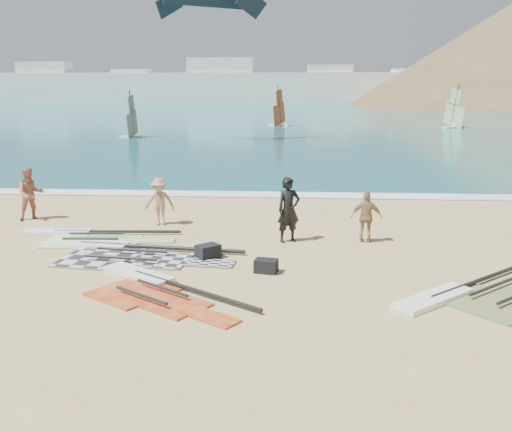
# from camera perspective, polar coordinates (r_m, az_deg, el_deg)

# --- Properties ---
(ground) EXTENTS (300.00, 300.00, 0.00)m
(ground) POSITION_cam_1_polar(r_m,az_deg,el_deg) (12.41, 1.97, -8.70)
(ground) COLOR tan
(ground) RESTS_ON ground
(sea) EXTENTS (300.00, 240.00, 0.06)m
(sea) POSITION_cam_1_polar(r_m,az_deg,el_deg) (143.61, 3.69, 11.06)
(sea) COLOR #0C4956
(sea) RESTS_ON ground
(surf_line) EXTENTS (300.00, 1.20, 0.04)m
(surf_line) POSITION_cam_1_polar(r_m,az_deg,el_deg) (24.27, 2.90, 2.04)
(surf_line) COLOR white
(surf_line) RESTS_ON ground
(far_town) EXTENTS (160.00, 8.00, 12.00)m
(far_town) POSITION_cam_1_polar(r_m,az_deg,el_deg) (162.33, -1.97, 12.88)
(far_town) COLOR white
(far_town) RESTS_ON ground
(rig_grey) EXTENTS (6.04, 2.73, 0.20)m
(rig_grey) POSITION_cam_1_polar(r_m,az_deg,el_deg) (16.36, -13.75, -3.50)
(rig_grey) COLOR #27282A
(rig_grey) RESTS_ON ground
(rig_green) EXTENTS (4.97, 1.99, 0.19)m
(rig_green) POSITION_cam_1_polar(r_m,az_deg,el_deg) (18.29, -16.86, -1.97)
(rig_green) COLOR #5EC722
(rig_green) RESTS_ON ground
(rig_orange) EXTENTS (4.73, 4.04, 0.20)m
(rig_orange) POSITION_cam_1_polar(r_m,az_deg,el_deg) (13.65, 21.31, -7.34)
(rig_orange) COLOR #F55908
(rig_orange) RESTS_ON ground
(rig_red) EXTENTS (4.17, 3.79, 0.19)m
(rig_red) POSITION_cam_1_polar(r_m,az_deg,el_deg) (13.37, -10.38, -7.07)
(rig_red) COLOR #B9051A
(rig_red) RESTS_ON ground
(gear_bag_near) EXTENTS (0.74, 0.73, 0.38)m
(gear_bag_near) POSITION_cam_1_polar(r_m,az_deg,el_deg) (15.47, -4.82, -3.57)
(gear_bag_near) COLOR black
(gear_bag_near) RESTS_ON ground
(gear_bag_far) EXTENTS (0.62, 0.49, 0.33)m
(gear_bag_far) POSITION_cam_1_polar(r_m,az_deg,el_deg) (14.30, 1.01, -5.01)
(gear_bag_far) COLOR black
(gear_bag_far) RESTS_ON ground
(person_wetsuit) EXTENTS (0.84, 0.73, 1.95)m
(person_wetsuit) POSITION_cam_1_polar(r_m,az_deg,el_deg) (16.91, 3.28, 0.62)
(person_wetsuit) COLOR black
(person_wetsuit) RESTS_ON ground
(beachgoer_left) EXTENTS (1.13, 1.08, 1.84)m
(beachgoer_left) POSITION_cam_1_polar(r_m,az_deg,el_deg) (21.16, -21.63, 2.07)
(beachgoer_left) COLOR #A6674C
(beachgoer_left) RESTS_ON ground
(beachgoer_mid) EXTENTS (1.06, 0.64, 1.59)m
(beachgoer_mid) POSITION_cam_1_polar(r_m,az_deg,el_deg) (19.23, -9.62, 1.41)
(beachgoer_mid) COLOR #A47859
(beachgoer_mid) RESTS_ON ground
(beachgoer_back) EXTENTS (0.95, 0.50, 1.54)m
(beachgoer_back) POSITION_cam_1_polar(r_m,az_deg,el_deg) (17.20, 10.99, -0.09)
(beachgoer_back) COLOR #99784A
(beachgoer_back) RESTS_ON ground
(windsurfer_left) EXTENTS (2.35, 2.83, 4.22)m
(windsurfer_left) POSITION_cam_1_polar(r_m,az_deg,el_deg) (52.79, -12.27, 9.01)
(windsurfer_left) COLOR white
(windsurfer_left) RESTS_ON ground
(windsurfer_centre) EXTENTS (2.62, 2.85, 4.66)m
(windsurfer_centre) POSITION_cam_1_polar(r_m,az_deg,el_deg) (67.13, 2.33, 10.14)
(windsurfer_centre) COLOR white
(windsurfer_centre) RESTS_ON ground
(windsurfer_right) EXTENTS (2.63, 2.79, 4.75)m
(windsurfer_right) POSITION_cam_1_polar(r_m,az_deg,el_deg) (67.02, 19.19, 9.46)
(windsurfer_right) COLOR white
(windsurfer_right) RESTS_ON ground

